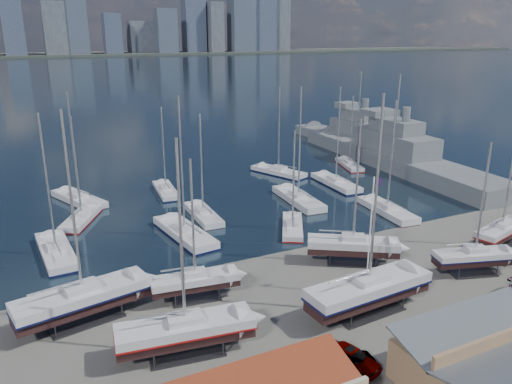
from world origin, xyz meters
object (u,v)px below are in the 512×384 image
naval_ship_west (357,139)px  flagpole (371,229)px  car_a (351,357)px  naval_ship_east (393,157)px  sailboat_cradle_0 (83,298)px

naval_ship_west → flagpole: (-38.88, -53.14, 4.95)m
car_a → naval_ship_west: bearing=33.3°
car_a → flagpole: bearing=26.9°
naval_ship_west → car_a: (-46.76, -61.39, -0.89)m
naval_ship_east → naval_ship_west: 17.21m
sailboat_cradle_0 → naval_ship_west: 78.70m
sailboat_cradle_0 → flagpole: 26.00m
naval_ship_west → car_a: naval_ship_west is taller
naval_ship_west → car_a: 77.17m
sailboat_cradle_0 → naval_ship_east: size_ratio=0.36×
car_a → naval_ship_east: bearing=27.1°
sailboat_cradle_0 → naval_ship_west: size_ratio=0.47×
naval_ship_west → flagpole: bearing=139.0°
naval_ship_east → car_a: size_ratio=11.18×
naval_ship_east → car_a: 61.68m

